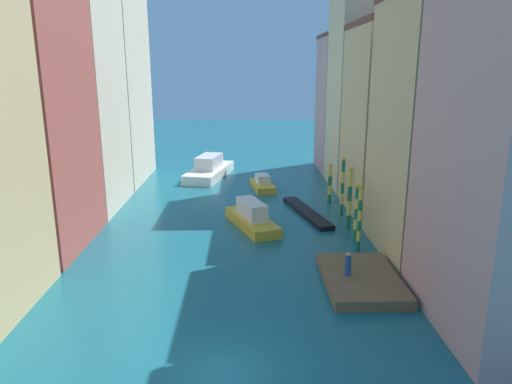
{
  "coord_description": "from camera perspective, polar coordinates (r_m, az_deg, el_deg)",
  "views": [
    {
      "loc": [
        1.07,
        -16.93,
        12.22
      ],
      "look_at": [
        2.04,
        24.01,
        1.5
      ],
      "focal_mm": 32.99,
      "sensor_mm": 36.0,
      "label": 1
    }
  ],
  "objects": [
    {
      "name": "vaporetto_white",
      "position": [
        55.23,
        -5.69,
        2.76
      ],
      "size": [
        5.55,
        10.31,
        2.54
      ],
      "color": "white",
      "rests_on": "ground"
    },
    {
      "name": "ground_plane",
      "position": [
        43.21,
        -2.73,
        -1.78
      ],
      "size": [
        154.0,
        154.0,
        0.0
      ],
      "primitive_type": "plane",
      "color": "#196070"
    },
    {
      "name": "mooring_pole_2",
      "position": [
        37.12,
        11.25,
        -0.72
      ],
      "size": [
        0.37,
        0.37,
        4.99
      ],
      "color": "#197247",
      "rests_on": "ground"
    },
    {
      "name": "building_right_4",
      "position": [
        59.5,
        11.62,
        10.43
      ],
      "size": [
        8.14,
        8.22,
        16.24
      ],
      "color": "tan",
      "rests_on": "ground"
    },
    {
      "name": "mooring_pole_1",
      "position": [
        35.19,
        12.11,
        -2.25
      ],
      "size": [
        0.39,
        0.39,
        4.23
      ],
      "color": "#197247",
      "rests_on": "ground"
    },
    {
      "name": "building_right_1",
      "position": [
        33.24,
        22.17,
        7.46
      ],
      "size": [
        8.14,
        9.4,
        17.3
      ],
      "color": "#DBB77A",
      "rests_on": "ground"
    },
    {
      "name": "building_right_3",
      "position": [
        51.22,
        13.91,
        13.29
      ],
      "size": [
        8.14,
        8.39,
        22.68
      ],
      "color": "beige",
      "rests_on": "ground"
    },
    {
      "name": "mooring_pole_4",
      "position": [
        44.24,
        8.95,
        1.11
      ],
      "size": [
        0.39,
        0.39,
        3.85
      ],
      "color": "#197247",
      "rests_on": "ground"
    },
    {
      "name": "building_left_1",
      "position": [
        35.67,
        -27.1,
        8.59
      ],
      "size": [
        8.14,
        9.94,
        18.82
      ],
      "color": "#B25147",
      "rests_on": "ground"
    },
    {
      "name": "building_left_2",
      "position": [
        44.6,
        -21.84,
        10.8
      ],
      "size": [
        8.14,
        9.66,
        19.98
      ],
      "color": "beige",
      "rests_on": "ground"
    },
    {
      "name": "motorboat_1",
      "position": [
        37.54,
        -0.51,
        -3.1
      ],
      "size": [
        4.51,
        7.41,
        2.12
      ],
      "color": "gold",
      "rests_on": "ground"
    },
    {
      "name": "person_on_dock",
      "position": [
        27.99,
        11.11,
        -8.63
      ],
      "size": [
        0.36,
        0.36,
        1.41
      ],
      "color": "#234C93",
      "rests_on": "waterfront_dock"
    },
    {
      "name": "building_right_2",
      "position": [
        42.55,
        16.86,
        8.44
      ],
      "size": [
        8.14,
        9.69,
        16.1
      ],
      "color": "#DBB77A",
      "rests_on": "ground"
    },
    {
      "name": "building_left_3",
      "position": [
        55.01,
        -17.97,
        12.68
      ],
      "size": [
        8.14,
        12.03,
        21.93
      ],
      "color": "beige",
      "rests_on": "ground"
    },
    {
      "name": "mooring_pole_0",
      "position": [
        32.92,
        12.43,
        -3.1
      ],
      "size": [
        0.3,
        0.3,
        4.64
      ],
      "color": "#197247",
      "rests_on": "ground"
    },
    {
      "name": "motorboat_0",
      "position": [
        49.47,
        0.81,
        1.0
      ],
      "size": [
        2.65,
        5.33,
        1.52
      ],
      "color": "gold",
      "rests_on": "ground"
    },
    {
      "name": "waterfront_dock",
      "position": [
        28.6,
        12.63,
        -10.31
      ],
      "size": [
        4.25,
        6.63,
        0.63
      ],
      "color": "brown",
      "rests_on": "ground"
    },
    {
      "name": "gondola_black",
      "position": [
        41.02,
        6.16,
        -2.47
      ],
      "size": [
        3.4,
        9.12,
        0.38
      ],
      "color": "black",
      "rests_on": "ground"
    },
    {
      "name": "mooring_pole_3",
      "position": [
        40.75,
        10.44,
        0.72
      ],
      "size": [
        0.32,
        0.32,
        5.04
      ],
      "color": "#197247",
      "rests_on": "ground"
    }
  ]
}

